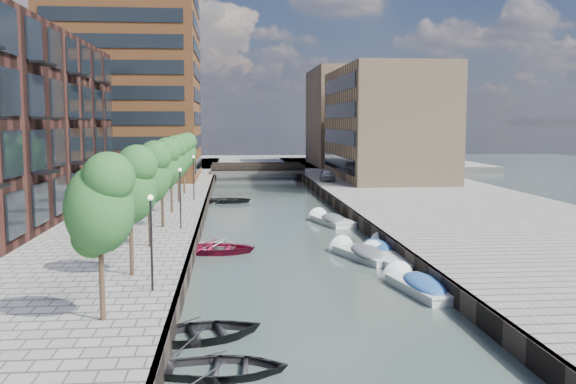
{
  "coord_description": "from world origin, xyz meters",
  "views": [
    {
      "loc": [
        -3.83,
        -19.16,
        8.15
      ],
      "look_at": [
        0.0,
        23.33,
        3.5
      ],
      "focal_mm": 40.0,
      "sensor_mm": 36.0,
      "label": 1
    }
  ],
  "objects": [
    {
      "name": "sloop_3",
      "position": [
        -4.29,
        22.07,
        0.0
      ],
      "size": [
        4.46,
        3.55,
        0.83
      ],
      "primitive_type": "imported",
      "rotation": [
        0.0,
        0.0,
        1.39
      ],
      "color": "silver",
      "rests_on": "ground"
    },
    {
      "name": "sloop_4",
      "position": [
        -4.17,
        45.87,
        0.0
      ],
      "size": [
        5.06,
        3.72,
        1.01
      ],
      "primitive_type": "imported",
      "rotation": [
        0.0,
        0.0,
        1.52
      ],
      "color": "black",
      "rests_on": "ground"
    },
    {
      "name": "tower",
      "position": [
        -17.0,
        65.0,
        16.0
      ],
      "size": [
        18.0,
        18.0,
        30.0
      ],
      "primitive_type": "cube",
      "color": "brown",
      "rests_on": "quay_left"
    },
    {
      "name": "motorboat_0",
      "position": [
        5.26,
        10.61,
        0.22
      ],
      "size": [
        2.8,
        5.58,
        1.78
      ],
      "color": "silver",
      "rests_on": "ground"
    },
    {
      "name": "motorboat_3",
      "position": [
        5.55,
        20.37,
        0.2
      ],
      "size": [
        3.16,
        5.18,
        1.63
      ],
      "color": "silver",
      "rests_on": "ground"
    },
    {
      "name": "quay_wall_left",
      "position": [
        -6.1,
        40.0,
        0.5
      ],
      "size": [
        0.25,
        140.0,
        1.0
      ],
      "primitive_type": "cube",
      "color": "#332823",
      "rests_on": "ground"
    },
    {
      "name": "tree_5",
      "position": [
        -8.5,
        39.0,
        5.31
      ],
      "size": [
        2.5,
        2.5,
        5.95
      ],
      "color": "#382619",
      "rests_on": "quay_left"
    },
    {
      "name": "bridge",
      "position": [
        0.0,
        72.0,
        1.39
      ],
      "size": [
        13.0,
        6.0,
        1.3
      ],
      "color": "gray",
      "rests_on": "ground"
    },
    {
      "name": "tree_3",
      "position": [
        -8.5,
        25.0,
        5.31
      ],
      "size": [
        2.5,
        2.5,
        5.95
      ],
      "color": "#382619",
      "rests_on": "quay_left"
    },
    {
      "name": "sloop_1",
      "position": [
        -4.95,
        4.49,
        0.0
      ],
      "size": [
        5.45,
        4.52,
        0.98
      ],
      "primitive_type": "imported",
      "rotation": [
        0.0,
        0.0,
        1.85
      ],
      "color": "black",
      "rests_on": "ground"
    },
    {
      "name": "far_closure",
      "position": [
        0.0,
        100.0,
        0.5
      ],
      "size": [
        80.0,
        40.0,
        1.0
      ],
      "primitive_type": "cube",
      "color": "gray",
      "rests_on": "ground"
    },
    {
      "name": "tan_block_far",
      "position": [
        16.0,
        88.0,
        9.0
      ],
      "size": [
        12.0,
        20.0,
        16.0
      ],
      "primitive_type": "cube",
      "color": "tan",
      "rests_on": "quay_right"
    },
    {
      "name": "car",
      "position": [
        8.05,
        58.71,
        1.73
      ],
      "size": [
        1.91,
        4.34,
        1.45
      ],
      "primitive_type": "imported",
      "rotation": [
        0.0,
        0.0,
        -0.05
      ],
      "color": "silver",
      "rests_on": "quay_right"
    },
    {
      "name": "sloop_2",
      "position": [
        -4.88,
        20.52,
        0.0
      ],
      "size": [
        5.53,
        4.23,
        1.07
      ],
      "primitive_type": "imported",
      "rotation": [
        0.0,
        0.0,
        1.46
      ],
      "color": "maroon",
      "rests_on": "ground"
    },
    {
      "name": "lamp_1",
      "position": [
        -7.2,
        24.0,
        3.51
      ],
      "size": [
        0.24,
        0.24,
        4.12
      ],
      "color": "black",
      "rests_on": "quay_left"
    },
    {
      "name": "tree_2",
      "position": [
        -8.5,
        18.0,
        5.31
      ],
      "size": [
        2.5,
        2.5,
        5.95
      ],
      "color": "#382619",
      "rests_on": "quay_left"
    },
    {
      "name": "apartment_block",
      "position": [
        -20.0,
        30.0,
        8.0
      ],
      "size": [
        8.0,
        38.0,
        14.0
      ],
      "primitive_type": "cube",
      "color": "black",
      "rests_on": "quay_left"
    },
    {
      "name": "quay_wall_right",
      "position": [
        6.1,
        40.0,
        0.5
      ],
      "size": [
        0.25,
        140.0,
        1.0
      ],
      "primitive_type": "cube",
      "color": "#332823",
      "rests_on": "ground"
    },
    {
      "name": "motorboat_4",
      "position": [
        4.17,
        31.63,
        0.22
      ],
      "size": [
        3.3,
        5.73,
        1.81
      ],
      "color": "silver",
      "rests_on": "ground"
    },
    {
      "name": "quay_right",
      "position": [
        16.0,
        40.0,
        0.5
      ],
      "size": [
        20.0,
        140.0,
        1.0
      ],
      "primitive_type": "cube",
      "color": "gray",
      "rests_on": "ground"
    },
    {
      "name": "tree_1",
      "position": [
        -8.5,
        11.0,
        5.31
      ],
      "size": [
        2.5,
        2.5,
        5.95
      ],
      "color": "#382619",
      "rests_on": "quay_left"
    },
    {
      "name": "tree_6",
      "position": [
        -8.5,
        46.0,
        5.31
      ],
      "size": [
        2.5,
        2.5,
        5.95
      ],
      "color": "#382619",
      "rests_on": "quay_left"
    },
    {
      "name": "lamp_2",
      "position": [
        -7.2,
        40.0,
        3.51
      ],
      "size": [
        0.24,
        0.24,
        4.12
      ],
      "color": "black",
      "rests_on": "quay_left"
    },
    {
      "name": "water",
      "position": [
        0.0,
        40.0,
        0.0
      ],
      "size": [
        300.0,
        300.0,
        0.0
      ],
      "primitive_type": "plane",
      "color": "#38473F",
      "rests_on": "ground"
    },
    {
      "name": "tan_block_near",
      "position": [
        16.0,
        62.0,
        8.0
      ],
      "size": [
        12.0,
        25.0,
        14.0
      ],
      "primitive_type": "cube",
      "color": "tan",
      "rests_on": "quay_right"
    },
    {
      "name": "sloop_0",
      "position": [
        -4.1,
        1.0,
        0.0
      ],
      "size": [
        4.36,
        3.21,
        0.88
      ],
      "primitive_type": "imported",
      "rotation": [
        0.0,
        0.0,
        1.53
      ],
      "color": "black",
      "rests_on": "ground"
    },
    {
      "name": "lamp_0",
      "position": [
        -7.2,
        8.0,
        3.51
      ],
      "size": [
        0.24,
        0.24,
        4.12
      ],
      "color": "black",
      "rests_on": "quay_left"
    },
    {
      "name": "tree_4",
      "position": [
        -8.5,
        32.0,
        5.31
      ],
      "size": [
        2.5,
        2.5,
        5.95
      ],
      "color": "#382619",
      "rests_on": "quay_left"
    },
    {
      "name": "motorboat_1",
      "position": [
        4.04,
        18.38,
        0.22
      ],
      "size": [
        3.66,
        5.74,
        1.81
      ],
      "color": "silver",
      "rests_on": "ground"
    },
    {
      "name": "tree_0",
      "position": [
        -8.5,
        4.0,
        5.31
      ],
      "size": [
        2.5,
        2.5,
        5.95
      ],
      "color": "#382619",
      "rests_on": "quay_left"
    },
    {
      "name": "motorboat_2",
      "position": [
        5.23,
        17.0,
        0.1
      ],
      "size": [
        2.81,
        5.43,
        1.73
      ],
      "color": "silver",
      "rests_on": "ground"
    }
  ]
}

